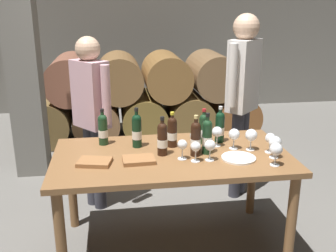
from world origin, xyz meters
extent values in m
plane|color=#66635E|center=(0.00, 0.00, 0.00)|extent=(14.00, 14.00, 0.00)
cube|color=slate|center=(0.00, 4.20, 1.40)|extent=(10.00, 0.24, 2.80)
cylinder|color=brown|center=(-1.26, 2.60, 0.30)|extent=(0.60, 0.90, 0.60)
cylinder|color=brown|center=(-0.63, 2.60, 0.30)|extent=(0.60, 0.90, 0.60)
cylinder|color=brown|center=(0.00, 2.60, 0.30)|extent=(0.60, 0.90, 0.60)
cylinder|color=brown|center=(0.63, 2.60, 0.30)|extent=(0.60, 0.90, 0.60)
cylinder|color=brown|center=(1.26, 2.60, 0.30)|extent=(0.60, 0.90, 0.60)
cylinder|color=brown|center=(-0.95, 2.60, 0.85)|extent=(0.60, 0.90, 0.60)
cylinder|color=brown|center=(-0.32, 2.60, 0.85)|extent=(0.60, 0.90, 0.60)
cylinder|color=brown|center=(0.31, 2.60, 0.85)|extent=(0.60, 0.90, 0.60)
cylinder|color=brown|center=(0.95, 2.60, 0.85)|extent=(0.60, 0.90, 0.60)
cube|color=slate|center=(-1.30, 1.60, 1.30)|extent=(0.32, 0.32, 2.60)
cube|color=brown|center=(0.00, 0.00, 0.74)|extent=(1.70, 0.90, 0.04)
cylinder|color=brown|center=(-0.77, -0.39, 0.36)|extent=(0.07, 0.07, 0.72)
cylinder|color=brown|center=(0.77, -0.39, 0.36)|extent=(0.07, 0.07, 0.72)
cylinder|color=brown|center=(-0.77, 0.39, 0.36)|extent=(0.07, 0.07, 0.72)
cylinder|color=brown|center=(0.77, 0.39, 0.36)|extent=(0.07, 0.07, 0.72)
cylinder|color=#19381E|center=(0.28, 0.19, 0.86)|extent=(0.07, 0.07, 0.19)
sphere|color=#19381E|center=(0.28, 0.19, 0.96)|extent=(0.07, 0.07, 0.07)
cylinder|color=#19381E|center=(0.28, 0.19, 0.98)|extent=(0.03, 0.03, 0.06)
cylinder|color=#B21E23|center=(0.28, 0.19, 1.03)|extent=(0.03, 0.03, 0.02)
cylinder|color=silver|center=(0.28, 0.19, 0.85)|extent=(0.07, 0.07, 0.06)
cylinder|color=black|center=(0.41, 0.21, 0.86)|extent=(0.07, 0.07, 0.20)
sphere|color=black|center=(0.41, 0.21, 0.97)|extent=(0.07, 0.07, 0.07)
cylinder|color=black|center=(0.41, 0.21, 0.99)|extent=(0.03, 0.03, 0.06)
cylinder|color=silver|center=(0.41, 0.21, 1.04)|extent=(0.03, 0.03, 0.02)
cylinder|color=silver|center=(0.41, 0.21, 0.85)|extent=(0.07, 0.07, 0.06)
cylinder|color=black|center=(0.16, -0.04, 0.86)|extent=(0.07, 0.07, 0.21)
sphere|color=black|center=(0.16, -0.04, 0.98)|extent=(0.07, 0.07, 0.07)
cylinder|color=black|center=(0.16, -0.04, 1.00)|extent=(0.03, 0.03, 0.07)
cylinder|color=tan|center=(0.16, -0.04, 1.05)|extent=(0.03, 0.03, 0.02)
cylinder|color=silver|center=(0.16, -0.04, 0.85)|extent=(0.07, 0.07, 0.06)
cylinder|color=black|center=(-0.24, 0.19, 0.87)|extent=(0.07, 0.07, 0.21)
sphere|color=black|center=(-0.24, 0.19, 0.98)|extent=(0.07, 0.07, 0.07)
cylinder|color=black|center=(-0.24, 0.19, 1.01)|extent=(0.03, 0.03, 0.07)
cylinder|color=black|center=(-0.24, 0.19, 1.05)|extent=(0.03, 0.03, 0.02)
cylinder|color=silver|center=(-0.24, 0.19, 0.86)|extent=(0.07, 0.07, 0.06)
cylinder|color=black|center=(0.03, 0.16, 0.85)|extent=(0.07, 0.07, 0.19)
sphere|color=black|center=(0.03, 0.16, 0.96)|extent=(0.07, 0.07, 0.07)
cylinder|color=black|center=(0.03, 0.16, 0.98)|extent=(0.03, 0.03, 0.06)
cylinder|color=gold|center=(0.03, 0.16, 1.02)|extent=(0.03, 0.03, 0.02)
cylinder|color=silver|center=(0.03, 0.16, 0.85)|extent=(0.07, 0.07, 0.06)
cylinder|color=black|center=(-0.07, 0.00, 0.86)|extent=(0.07, 0.07, 0.20)
sphere|color=black|center=(-0.07, 0.00, 0.96)|extent=(0.07, 0.07, 0.07)
cylinder|color=black|center=(-0.07, 0.00, 0.99)|extent=(0.03, 0.03, 0.06)
cylinder|color=black|center=(-0.07, 0.00, 1.03)|extent=(0.03, 0.03, 0.02)
cylinder|color=silver|center=(-0.07, 0.00, 0.85)|extent=(0.07, 0.07, 0.06)
cylinder|color=#19381E|center=(0.25, -0.02, 0.87)|extent=(0.07, 0.07, 0.21)
sphere|color=#19381E|center=(0.25, -0.02, 0.98)|extent=(0.07, 0.07, 0.07)
cylinder|color=#19381E|center=(0.25, -0.02, 1.01)|extent=(0.03, 0.03, 0.07)
cylinder|color=black|center=(0.25, -0.02, 1.05)|extent=(0.03, 0.03, 0.02)
cylinder|color=silver|center=(0.25, -0.02, 0.86)|extent=(0.07, 0.07, 0.06)
cylinder|color=#19381E|center=(-0.49, 0.28, 0.86)|extent=(0.07, 0.07, 0.20)
sphere|color=#19381E|center=(-0.49, 0.28, 0.96)|extent=(0.07, 0.07, 0.07)
cylinder|color=#19381E|center=(-0.49, 0.28, 0.99)|extent=(0.03, 0.03, 0.06)
cylinder|color=black|center=(-0.49, 0.28, 1.03)|extent=(0.03, 0.03, 0.02)
cylinder|color=silver|center=(-0.49, 0.28, 0.85)|extent=(0.07, 0.07, 0.06)
cylinder|color=white|center=(0.65, -0.30, 0.76)|extent=(0.06, 0.06, 0.00)
cylinder|color=white|center=(0.65, -0.30, 0.80)|extent=(0.01, 0.01, 0.07)
sphere|color=white|center=(0.65, -0.30, 0.88)|extent=(0.09, 0.09, 0.09)
cylinder|color=white|center=(0.14, -0.15, 0.76)|extent=(0.06, 0.06, 0.00)
cylinder|color=white|center=(0.14, -0.15, 0.80)|extent=(0.01, 0.01, 0.07)
sphere|color=white|center=(0.14, -0.15, 0.87)|extent=(0.07, 0.07, 0.07)
cylinder|color=white|center=(0.59, 0.00, 0.76)|extent=(0.06, 0.06, 0.00)
cylinder|color=white|center=(0.59, 0.00, 0.80)|extent=(0.01, 0.01, 0.07)
sphere|color=white|center=(0.59, 0.00, 0.88)|extent=(0.09, 0.09, 0.09)
cylinder|color=white|center=(0.06, -0.10, 0.76)|extent=(0.06, 0.06, 0.00)
cylinder|color=white|center=(0.06, -0.10, 0.80)|extent=(0.01, 0.01, 0.07)
sphere|color=white|center=(0.06, -0.10, 0.87)|extent=(0.07, 0.07, 0.07)
cylinder|color=white|center=(0.36, 0.12, 0.76)|extent=(0.06, 0.06, 0.00)
cylinder|color=white|center=(0.36, 0.12, 0.80)|extent=(0.01, 0.01, 0.07)
sphere|color=white|center=(0.36, 0.12, 0.87)|extent=(0.08, 0.08, 0.08)
cylinder|color=white|center=(0.71, -0.07, 0.76)|extent=(0.06, 0.06, 0.00)
cylinder|color=white|center=(0.71, -0.07, 0.80)|extent=(0.01, 0.01, 0.07)
sphere|color=white|center=(0.71, -0.07, 0.87)|extent=(0.07, 0.07, 0.07)
cylinder|color=white|center=(0.47, 0.04, 0.76)|extent=(0.06, 0.06, 0.00)
cylinder|color=white|center=(0.47, 0.04, 0.80)|extent=(0.01, 0.01, 0.07)
sphere|color=white|center=(0.47, 0.04, 0.88)|extent=(0.08, 0.08, 0.08)
cylinder|color=white|center=(0.18, 0.05, 0.76)|extent=(0.06, 0.06, 0.00)
cylinder|color=white|center=(0.18, 0.05, 0.80)|extent=(0.01, 0.01, 0.07)
sphere|color=white|center=(0.18, 0.05, 0.88)|extent=(0.09, 0.09, 0.09)
cylinder|color=white|center=(0.24, -0.15, 0.76)|extent=(0.06, 0.06, 0.00)
cylinder|color=white|center=(0.24, -0.15, 0.80)|extent=(0.01, 0.01, 0.07)
sphere|color=white|center=(0.24, -0.15, 0.87)|extent=(0.08, 0.08, 0.08)
cylinder|color=white|center=(0.70, -0.17, 0.76)|extent=(0.06, 0.06, 0.00)
cylinder|color=white|center=(0.70, -0.17, 0.80)|extent=(0.01, 0.01, 0.07)
sphere|color=white|center=(0.70, -0.17, 0.88)|extent=(0.09, 0.09, 0.09)
cube|color=#936038|center=(-0.55, -0.10, 0.77)|extent=(0.25, 0.21, 0.03)
cube|color=#936038|center=(-0.25, -0.11, 0.77)|extent=(0.23, 0.17, 0.03)
cylinder|color=white|center=(0.45, -0.15, 0.77)|extent=(0.24, 0.24, 0.01)
cylinder|color=#383842|center=(0.80, 0.79, 0.43)|extent=(0.11, 0.11, 0.85)
cylinder|color=#383842|center=(0.72, 0.71, 0.43)|extent=(0.11, 0.11, 0.85)
cube|color=silver|center=(0.76, 0.75, 1.17)|extent=(0.35, 0.35, 0.64)
cylinder|color=silver|center=(0.91, 0.90, 1.21)|extent=(0.08, 0.08, 0.54)
cylinder|color=silver|center=(0.61, 0.60, 1.21)|extent=(0.08, 0.08, 0.54)
sphere|color=tan|center=(0.76, 0.75, 1.60)|extent=(0.23, 0.23, 0.23)
cylinder|color=#383842|center=(-0.63, 0.76, 0.38)|extent=(0.11, 0.11, 0.77)
cylinder|color=#383842|center=(-0.56, 0.68, 0.38)|extent=(0.11, 0.11, 0.77)
cube|color=#CC9EA8|center=(-0.59, 0.72, 1.06)|extent=(0.34, 0.36, 0.58)
cylinder|color=#CC9EA8|center=(-0.73, 0.88, 1.08)|extent=(0.08, 0.08, 0.49)
cylinder|color=#CC9EA8|center=(-0.46, 0.56, 1.08)|extent=(0.08, 0.08, 0.49)
sphere|color=tan|center=(-0.59, 0.72, 1.44)|extent=(0.21, 0.21, 0.21)
camera|label=1|loc=(-0.40, -2.60, 1.82)|focal=41.98mm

